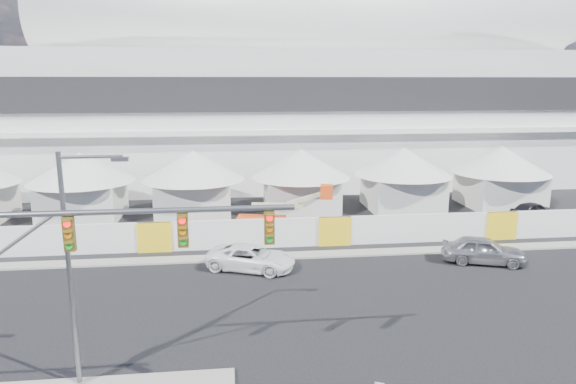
{
  "coord_description": "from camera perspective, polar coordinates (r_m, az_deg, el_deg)",
  "views": [
    {
      "loc": [
        -0.98,
        -18.58,
        11.01
      ],
      "look_at": [
        2.3,
        10.0,
        4.78
      ],
      "focal_mm": 32.0,
      "sensor_mm": 36.0,
      "label": 1
    }
  ],
  "objects": [
    {
      "name": "ground",
      "position": [
        21.62,
        -3.2,
        -18.42
      ],
      "size": [
        160.0,
        160.0,
        0.0
      ],
      "primitive_type": "plane",
      "color": "black",
      "rests_on": "ground"
    },
    {
      "name": "far_curb",
      "position": [
        39.06,
        26.41,
        -5.38
      ],
      "size": [
        80.0,
        1.2,
        0.12
      ],
      "primitive_type": "cube",
      "color": "gray",
      "rests_on": "ground"
    },
    {
      "name": "stadium",
      "position": [
        60.88,
        2.66,
        10.73
      ],
      "size": [
        80.0,
        24.8,
        21.98
      ],
      "color": "silver",
      "rests_on": "ground"
    },
    {
      "name": "tent_row",
      "position": [
        43.32,
        -4.48,
        1.72
      ],
      "size": [
        53.4,
        8.4,
        5.4
      ],
      "color": "silver",
      "rests_on": "ground"
    },
    {
      "name": "hoarding_fence",
      "position": [
        35.26,
        5.16,
        -4.33
      ],
      "size": [
        70.0,
        0.25,
        2.0
      ],
      "primitive_type": "cube",
      "color": "silver",
      "rests_on": "ground"
    },
    {
      "name": "sedan_silver",
      "position": [
        33.98,
        20.88,
        -6.04
      ],
      "size": [
        3.43,
        5.29,
        1.67
      ],
      "primitive_type": "imported",
      "rotation": [
        0.0,
        0.0,
        1.25
      ],
      "color": "#A0A1A5",
      "rests_on": "ground"
    },
    {
      "name": "pickup_curb",
      "position": [
        30.84,
        -4.13,
        -7.29
      ],
      "size": [
        4.16,
        5.77,
        1.46
      ],
      "primitive_type": "imported",
      "rotation": [
        0.0,
        0.0,
        1.2
      ],
      "color": "white",
      "rests_on": "ground"
    },
    {
      "name": "lot_car_b",
      "position": [
        46.42,
        25.55,
        -1.83
      ],
      "size": [
        3.05,
        4.45,
        1.41
      ],
      "primitive_type": "imported",
      "rotation": [
        0.0,
        0.0,
        1.94
      ],
      "color": "black",
      "rests_on": "ground"
    },
    {
      "name": "traffic_mast",
      "position": [
        17.66,
        -26.02,
        -10.42
      ],
      "size": [
        10.3,
        0.78,
        8.04
      ],
      "color": "slate",
      "rests_on": "median_island"
    },
    {
      "name": "streetlight_median",
      "position": [
        19.53,
        -22.63,
        -6.49
      ],
      "size": [
        2.37,
        0.24,
        8.56
      ],
      "color": "slate",
      "rests_on": "median_island"
    },
    {
      "name": "boom_lift",
      "position": [
        38.38,
        -1.96,
        -2.96
      ],
      "size": [
        7.27,
        2.24,
        3.61
      ],
      "rotation": [
        0.0,
        0.0,
        -0.18
      ],
      "color": "#EF4D16",
      "rests_on": "ground"
    }
  ]
}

